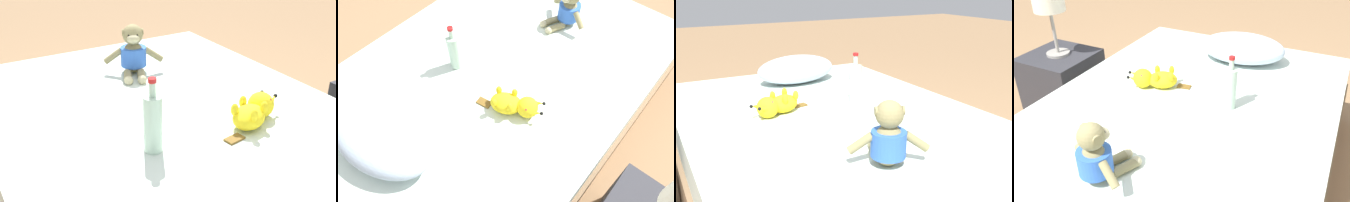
{
  "view_description": "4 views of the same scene",
  "coord_description": "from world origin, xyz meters",
  "views": [
    {
      "loc": [
        0.74,
        1.16,
        1.21
      ],
      "look_at": [
        0.03,
        -0.04,
        0.53
      ],
      "focal_mm": 44.76,
      "sensor_mm": 36.0,
      "label": 1
    },
    {
      "loc": [
        -0.72,
        0.78,
        1.69
      ],
      "look_at": [
        -0.19,
        0.16,
        0.51
      ],
      "focal_mm": 33.14,
      "sensor_mm": 36.0,
      "label": 2
    },
    {
      "loc": [
        -0.77,
        -1.52,
        1.06
      ],
      "look_at": [
        -0.0,
        -0.11,
        0.55
      ],
      "focal_mm": 41.19,
      "sensor_mm": 36.0,
      "label": 3
    },
    {
      "loc": [
        0.61,
        -1.24,
        1.33
      ],
      "look_at": [
        0.0,
        0.0,
        0.5
      ],
      "focal_mm": 37.71,
      "sensor_mm": 36.0,
      "label": 4
    }
  ],
  "objects": [
    {
      "name": "bed",
      "position": [
        0.0,
        0.0,
        0.22
      ],
      "size": [
        1.38,
        2.0,
        0.45
      ],
      "color": "#846647",
      "rests_on": "ground_plane"
    },
    {
      "name": "glass_bottle",
      "position": [
        0.18,
        0.12,
        0.56
      ],
      "size": [
        0.06,
        0.06,
        0.26
      ],
      "color": "#B2D1B7",
      "rests_on": "bed"
    },
    {
      "name": "plush_yellow_creature",
      "position": [
        -0.23,
        0.14,
        0.5
      ],
      "size": [
        0.32,
        0.19,
        0.1
      ],
      "color": "yellow",
      "rests_on": "bed"
    },
    {
      "name": "plush_monkey",
      "position": [
        -0.06,
        -0.53,
        0.55
      ],
      "size": [
        0.27,
        0.25,
        0.24
      ],
      "color": "#8E8456",
      "rests_on": "bed"
    }
  ]
}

